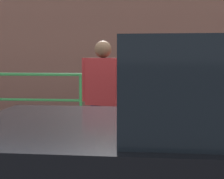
# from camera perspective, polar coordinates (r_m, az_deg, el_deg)

# --- Properties ---
(sidewalk_curb) EXTENTS (36.00, 3.03, 0.16)m
(sidewalk_curb) POSITION_cam_1_polar(r_m,az_deg,el_deg) (5.60, 3.48, -10.70)
(sidewalk_curb) COLOR #ADA8A0
(sidewalk_curb) RESTS_ON ground
(parking_meter) EXTENTS (0.17, 0.18, 1.46)m
(parking_meter) POSITION_cam_1_polar(r_m,az_deg,el_deg) (4.39, 5.27, -0.11)
(parking_meter) COLOR slate
(parking_meter) RESTS_ON sidewalk_curb
(pedestrian_at_meter) EXTENTS (0.68, 0.41, 1.68)m
(pedestrian_at_meter) POSITION_cam_1_polar(r_m,az_deg,el_deg) (4.66, -1.44, -0.95)
(pedestrian_at_meter) COLOR #1E233F
(pedestrian_at_meter) RESTS_ON sidewalk_curb
(background_railing) EXTENTS (24.06, 0.06, 1.15)m
(background_railing) POSITION_cam_1_polar(r_m,az_deg,el_deg) (6.69, 4.05, -0.17)
(background_railing) COLOR #2D7A38
(background_railing) RESTS_ON sidewalk_curb
(backdrop_wall) EXTENTS (32.00, 0.50, 3.23)m
(backdrop_wall) POSITION_cam_1_polar(r_m,az_deg,el_deg) (9.46, 4.72, 5.33)
(backdrop_wall) COLOR brown
(backdrop_wall) RESTS_ON ground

